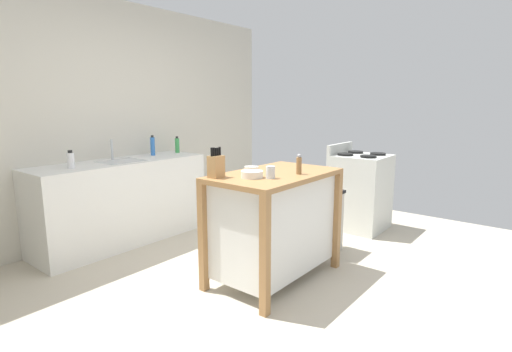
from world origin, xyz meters
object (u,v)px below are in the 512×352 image
drinking_cup (271,172)px  bowl_ceramic_wide (251,168)px  trash_bin (324,221)px  kitchen_island (274,220)px  pepper_grinder (299,165)px  knife_block (216,166)px  stove (360,191)px  bottle_hand_soap (153,146)px  bottle_spray_cleaner (71,160)px  bowl_stoneware_deep (252,174)px  sink_faucet (112,150)px  bottle_dish_soap (177,145)px

drinking_cup → bowl_ceramic_wide: bearing=62.6°
drinking_cup → trash_bin: 1.22m
kitchen_island → pepper_grinder: bearing=-67.7°
bowl_ceramic_wide → knife_block: bearing=176.5°
stove → bottle_hand_soap: bearing=129.0°
bowl_ceramic_wide → bottle_spray_cleaner: bearing=116.9°
bowl_ceramic_wide → stove: size_ratio=0.12×
bowl_stoneware_deep → drinking_cup: 0.15m
bowl_stoneware_deep → trash_bin: bowl_stoneware_deep is taller
drinking_cup → sink_faucet: size_ratio=0.43×
bottle_dish_soap → stove: 2.28m
kitchen_island → sink_faucet: (-0.28, 1.96, 0.48)m
knife_block → trash_bin: 1.46m
knife_block → pepper_grinder: knife_block is taller
knife_block → bottle_hand_soap: bearing=68.5°
knife_block → bottle_hand_soap: knife_block is taller
trash_bin → bottle_dish_soap: bottle_dish_soap is taller
bottle_spray_cleaner → stove: bottle_spray_cleaner is taller
knife_block → pepper_grinder: (0.52, -0.42, -0.01)m
drinking_cup → pepper_grinder: 0.30m
drinking_cup → stove: size_ratio=0.09×
stove → bowl_stoneware_deep: bearing=179.9°
bowl_stoneware_deep → trash_bin: size_ratio=0.27×
pepper_grinder → stove: pepper_grinder is taller
sink_faucet → pepper_grinder: bearing=-80.6°
knife_block → bowl_stoneware_deep: (0.16, -0.22, -0.06)m
bowl_stoneware_deep → bowl_ceramic_wide: bearing=39.9°
bottle_dish_soap → pepper_grinder: bearing=-103.1°
bowl_stoneware_deep → bottle_hand_soap: (0.50, 1.90, 0.05)m
drinking_cup → knife_block: bearing=123.3°
bottle_spray_cleaner → bowl_stoneware_deep: bearing=-72.6°
trash_bin → sink_faucet: size_ratio=2.86×
drinking_cup → bottle_hand_soap: (0.43, 2.03, 0.03)m
knife_block → bottle_dish_soap: size_ratio=1.18×
bowl_ceramic_wide → pepper_grinder: 0.42m
bowl_ceramic_wide → stove: bearing=-6.4°
drinking_cup → bottle_hand_soap: bottle_hand_soap is taller
knife_block → bowl_ceramic_wide: (0.40, -0.02, -0.07)m
bottle_dish_soap → bottle_spray_cleaner: size_ratio=1.18×
bottle_spray_cleaner → bowl_ceramic_wide: bearing=-63.1°
trash_bin → sink_faucet: sink_faucet is taller
pepper_grinder → bowl_ceramic_wide: bearing=106.8°
bowl_ceramic_wide → drinking_cup: bearing=-117.4°
pepper_grinder → bottle_dish_soap: 2.12m
sink_faucet → stove: 2.87m
bowl_ceramic_wide → sink_faucet: (-0.24, 1.75, 0.05)m
sink_faucet → bottle_spray_cleaner: bearing=-160.0°
kitchen_island → stove: (1.75, 0.01, -0.06)m
kitchen_island → knife_block: size_ratio=4.80×
knife_block → stove: (2.20, -0.23, -0.56)m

